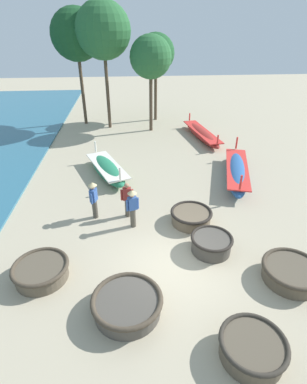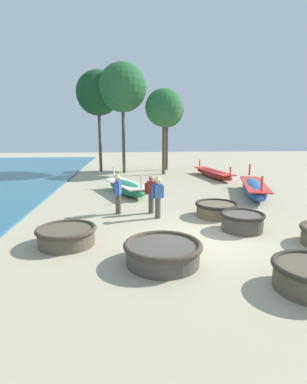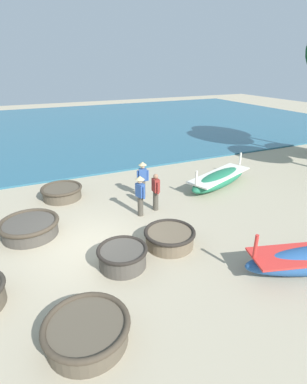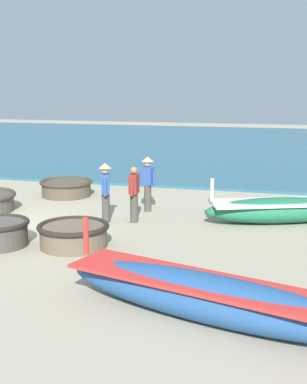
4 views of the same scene
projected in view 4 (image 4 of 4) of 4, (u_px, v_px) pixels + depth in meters
The scene contains 9 objects.
ground_plane at pixel (4, 228), 14.37m from camera, with size 80.00×80.00×0.00m, color tan.
sea at pixel (238, 146), 32.76m from camera, with size 28.00×52.00×0.10m, color #2D667F.
coracle_weathered at pixel (66, 187), 18.40m from camera, with size 1.80×1.80×0.55m.
coracle_center at pixel (73, 234), 12.63m from camera, with size 1.71×1.71×0.57m.
long_boat_green_hull at pixel (208, 297), 8.69m from camera, with size 2.53×5.51×1.40m.
long_boat_blue_hull at pixel (280, 210), 14.85m from camera, with size 2.61×4.36×1.28m.
fisherman_standing_right at pixel (148, 180), 16.05m from camera, with size 0.36×0.51×1.67m.
fisherman_standing_left at pixel (105, 189), 14.76m from camera, with size 0.51×0.36×1.67m.
fisherman_with_hat at pixel (134, 193), 14.79m from camera, with size 0.53×0.22×1.57m.
Camera 4 is at (12.36, 7.51, 3.80)m, focal length 50.00 mm.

